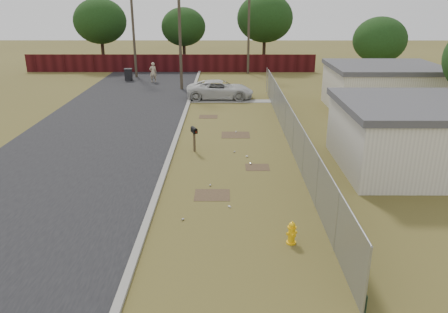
{
  "coord_description": "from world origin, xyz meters",
  "views": [
    {
      "loc": [
        -0.27,
        -20.71,
        7.41
      ],
      "look_at": [
        -0.34,
        -3.54,
        1.1
      ],
      "focal_mm": 35.0,
      "sensor_mm": 36.0,
      "label": 1
    }
  ],
  "objects_px": {
    "trash_bin": "(128,74)",
    "fire_hydrant": "(292,233)",
    "pickup_truck": "(220,90)",
    "pedestrian": "(153,72)",
    "mailbox": "(194,132)"
  },
  "relations": [
    {
      "from": "trash_bin",
      "to": "fire_hydrant",
      "type": "bearing_deg",
      "value": -68.7
    },
    {
      "from": "fire_hydrant",
      "to": "pedestrian",
      "type": "height_order",
      "value": "pedestrian"
    },
    {
      "from": "pickup_truck",
      "to": "pedestrian",
      "type": "relative_size",
      "value": 2.8
    },
    {
      "from": "mailbox",
      "to": "trash_bin",
      "type": "bearing_deg",
      "value": 110.68
    },
    {
      "from": "mailbox",
      "to": "pickup_truck",
      "type": "distance_m",
      "value": 12.24
    },
    {
      "from": "pickup_truck",
      "to": "trash_bin",
      "type": "xyz_separation_m",
      "value": [
        -8.65,
        7.69,
        -0.14
      ]
    },
    {
      "from": "fire_hydrant",
      "to": "mailbox",
      "type": "xyz_separation_m",
      "value": [
        -3.68,
        8.8,
        0.65
      ]
    },
    {
      "from": "mailbox",
      "to": "pickup_truck",
      "type": "height_order",
      "value": "pickup_truck"
    },
    {
      "from": "pickup_truck",
      "to": "trash_bin",
      "type": "height_order",
      "value": "pickup_truck"
    },
    {
      "from": "pedestrian",
      "to": "trash_bin",
      "type": "distance_m",
      "value": 2.62
    },
    {
      "from": "fire_hydrant",
      "to": "mailbox",
      "type": "bearing_deg",
      "value": 112.7
    },
    {
      "from": "mailbox",
      "to": "pedestrian",
      "type": "relative_size",
      "value": 0.71
    },
    {
      "from": "mailbox",
      "to": "trash_bin",
      "type": "xyz_separation_m",
      "value": [
        -7.5,
        19.88,
        -0.45
      ]
    },
    {
      "from": "fire_hydrant",
      "to": "trash_bin",
      "type": "distance_m",
      "value": 30.78
    },
    {
      "from": "fire_hydrant",
      "to": "pedestrian",
      "type": "xyz_separation_m",
      "value": [
        -8.73,
        27.82,
        0.54
      ]
    }
  ]
}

